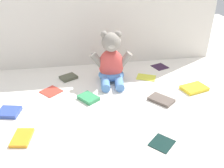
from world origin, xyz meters
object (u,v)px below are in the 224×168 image
teddy_bear (111,63)px  book_case_6 (146,77)px  book_case_9 (161,100)px  book_case_5 (160,66)px  book_case_7 (68,77)px  book_case_0 (194,88)px  book_case_8 (162,143)px  book_case_2 (22,138)px  book_case_1 (9,112)px  book_case_3 (88,98)px  book_case_4 (51,91)px

teddy_bear → book_case_6: teddy_bear is taller
book_case_9 → book_case_5: bearing=32.1°
teddy_bear → book_case_7: (-0.25, 0.06, -0.10)m
book_case_0 → book_case_8: (-0.33, -0.39, -0.01)m
book_case_2 → book_case_7: book_case_7 is taller
book_case_0 → book_case_8: size_ratio=1.50×
book_case_8 → book_case_5: bearing=117.9°
book_case_1 → book_case_3: same height
book_case_6 → book_case_7: size_ratio=1.19×
book_case_4 → book_case_2: bearing=-55.7°
teddy_bear → book_case_5: size_ratio=3.31×
teddy_bear → book_case_1: size_ratio=3.04×
book_case_4 → book_case_6: 0.57m
book_case_0 → book_case_4: size_ratio=1.41×
book_case_7 → book_case_9: bearing=-154.5°
book_case_1 → book_case_8: bearing=-103.2°
book_case_4 → book_case_0: bearing=41.6°
book_case_9 → book_case_8: bearing=-148.4°
book_case_3 → book_case_1: bearing=-26.3°
book_case_9 → book_case_2: bearing=155.8°
book_case_7 → book_case_3: bearing=172.2°
book_case_0 → book_case_9: (-0.22, -0.08, -0.00)m
teddy_bear → book_case_2: (-0.45, -0.46, -0.10)m
book_case_5 → book_case_9: bearing=-128.2°
book_case_7 → book_case_8: book_case_7 is taller
book_case_2 → book_case_0: bearing=26.2°
book_case_3 → book_case_4: book_case_3 is taller
teddy_bear → book_case_6: size_ratio=2.66×
book_case_1 → book_case_8: size_ratio=1.08×
book_case_2 → book_case_5: book_case_2 is taller
book_case_6 → book_case_9: (0.00, -0.27, 0.00)m
book_case_3 → book_case_8: bearing=89.3°
book_case_1 → teddy_bear: bearing=-51.6°
book_case_7 → book_case_9: same height
book_case_8 → book_case_9: bearing=117.6°
book_case_9 → teddy_bear: bearing=89.2°
book_case_0 → book_case_5: 0.33m
book_case_0 → book_case_2: (-0.89, -0.27, -0.00)m
teddy_bear → book_case_8: teddy_bear is taller
book_case_7 → book_case_6: bearing=-127.4°
book_case_4 → book_case_6: bearing=57.0°
book_case_5 → book_case_8: (-0.24, -0.71, 0.00)m
book_case_1 → book_case_3: bearing=-67.8°
book_case_4 → book_case_7: (0.10, 0.15, 0.00)m
book_case_0 → book_case_6: bearing=-144.8°
book_case_3 → book_case_4: bearing=-65.5°
book_case_1 → book_case_4: book_case_1 is taller
book_case_0 → book_case_9: 0.24m
book_case_8 → book_case_3: bearing=171.4°
book_case_5 → book_case_7: bearing=166.5°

